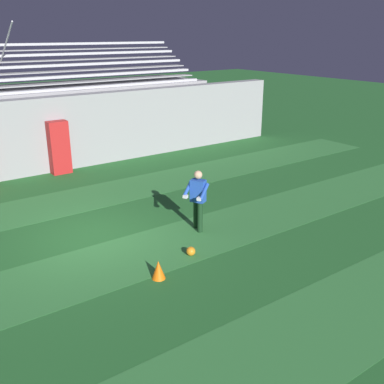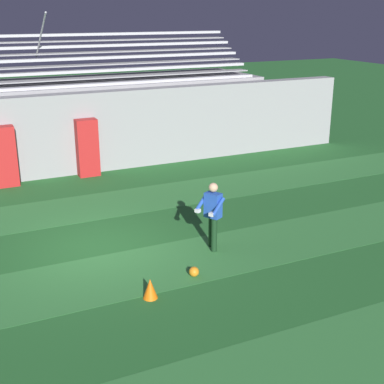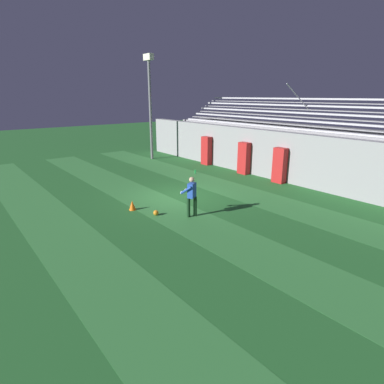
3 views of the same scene
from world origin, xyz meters
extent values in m
plane|color=#236028|center=(0.00, 0.00, 0.00)|extent=(80.00, 80.00, 0.00)
cube|color=#337A38|center=(0.00, -1.57, 0.00)|extent=(28.00, 2.21, 0.01)
cube|color=#337A38|center=(0.00, 2.85, 0.00)|extent=(28.00, 2.21, 0.01)
cube|color=gray|center=(0.00, 6.50, 1.40)|extent=(24.00, 0.60, 2.80)
cube|color=#B21E1E|center=(-1.36, 5.95, 0.99)|extent=(0.72, 0.44, 1.98)
cube|color=#B21E1E|center=(1.36, 5.95, 0.99)|extent=(0.72, 0.44, 1.98)
cube|color=gray|center=(0.00, 8.85, 1.45)|extent=(18.00, 3.90, 2.90)
cube|color=#B7B7BC|center=(0.00, 7.25, 2.95)|extent=(17.10, 0.36, 0.10)
cube|color=gray|center=(0.00, 7.05, 2.72)|extent=(17.10, 0.60, 0.04)
cube|color=#B7B7BC|center=(0.00, 7.95, 3.35)|extent=(17.10, 0.36, 0.10)
cube|color=gray|center=(0.00, 7.75, 3.12)|extent=(17.10, 0.60, 0.04)
cube|color=#B7B7BC|center=(0.00, 8.65, 3.75)|extent=(17.10, 0.36, 0.10)
cube|color=gray|center=(0.00, 8.45, 3.52)|extent=(17.10, 0.60, 0.04)
cube|color=#B7B7BC|center=(0.00, 9.35, 4.15)|extent=(17.10, 0.36, 0.10)
cube|color=gray|center=(0.00, 9.15, 3.92)|extent=(17.10, 0.60, 0.04)
cube|color=#B7B7BC|center=(0.00, 10.05, 4.55)|extent=(17.10, 0.36, 0.10)
cube|color=gray|center=(0.00, 9.85, 4.32)|extent=(17.10, 0.60, 0.04)
cylinder|color=#B7B7BC|center=(0.55, 8.40, 4.60)|extent=(0.06, 2.63, 1.65)
cylinder|color=#143319|center=(2.45, -1.38, 0.41)|extent=(0.19, 0.19, 0.82)
cylinder|color=#143319|center=(2.52, -1.09, 0.41)|extent=(0.19, 0.19, 0.82)
cube|color=#234CB2|center=(2.49, -1.24, 1.12)|extent=(0.39, 0.45, 0.60)
sphere|color=tan|center=(2.49, -1.24, 1.56)|extent=(0.22, 0.22, 0.22)
cylinder|color=#234CB2|center=(2.48, -1.51, 1.17)|extent=(0.46, 0.30, 0.37)
cylinder|color=#234CB2|center=(2.25, -1.09, 1.17)|extent=(0.46, 0.30, 0.37)
cube|color=silver|center=(2.28, -1.57, 1.04)|extent=(0.15, 0.15, 0.08)
cube|color=silver|center=(2.09, -1.22, 1.04)|extent=(0.15, 0.15, 0.08)
sphere|color=orange|center=(1.47, -2.33, 0.11)|extent=(0.22, 0.22, 0.22)
cone|color=orange|center=(0.28, -2.78, 0.21)|extent=(0.30, 0.30, 0.42)
camera|label=1|loc=(-4.12, -10.16, 5.06)|focal=42.00mm
camera|label=2|loc=(-2.99, -11.70, 5.48)|focal=50.00mm
camera|label=3|loc=(12.18, -8.86, 4.79)|focal=30.00mm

